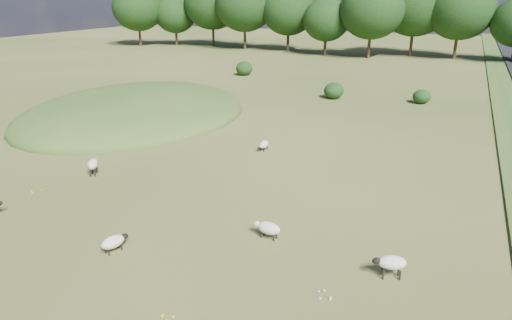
% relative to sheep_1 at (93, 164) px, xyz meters
% --- Properties ---
extents(ground, '(160.00, 160.00, 0.00)m').
position_rel_sheep_1_xyz_m(ground, '(6.00, 19.08, -0.58)').
color(ground, '#364E18').
rests_on(ground, ground).
extents(mound, '(16.00, 20.00, 4.00)m').
position_rel_sheep_1_xyz_m(mound, '(-6.00, 11.08, -0.58)').
color(mound, '#33561E').
rests_on(mound, ground).
extents(treeline, '(96.28, 14.66, 11.70)m').
position_rel_sheep_1_xyz_m(treeline, '(4.94, 54.52, 5.98)').
color(treeline, black).
rests_on(treeline, ground).
extents(shrubs, '(21.93, 9.69, 1.59)m').
position_rel_sheep_1_xyz_m(shrubs, '(2.43, 26.95, 0.15)').
color(shrubs, black).
rests_on(shrubs, ground).
extents(sheep_1, '(0.94, 1.16, 0.84)m').
position_rel_sheep_1_xyz_m(sheep_1, '(0.00, 0.00, 0.00)').
color(sheep_1, beige).
rests_on(sheep_1, ground).
extents(sheep_2, '(0.47, 1.02, 0.59)m').
position_rel_sheep_1_xyz_m(sheep_2, '(6.60, 7.33, -0.21)').
color(sheep_2, beige).
rests_on(sheep_2, ground).
extents(sheep_3, '(1.19, 0.79, 0.83)m').
position_rel_sheep_1_xyz_m(sheep_3, '(15.72, -3.05, -0.01)').
color(sheep_3, beige).
rests_on(sheep_3, ground).
extents(sheep_4, '(0.74, 1.15, 0.63)m').
position_rel_sheep_1_xyz_m(sheep_4, '(6.15, -5.56, -0.18)').
color(sheep_4, beige).
rests_on(sheep_4, ground).
extents(sheep_5, '(1.18, 0.60, 0.67)m').
position_rel_sheep_1_xyz_m(sheep_5, '(10.95, -2.29, -0.16)').
color(sheep_5, beige).
rests_on(sheep_5, ground).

